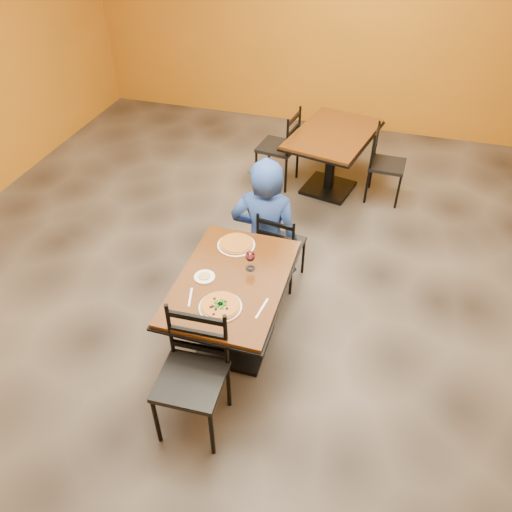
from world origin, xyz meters
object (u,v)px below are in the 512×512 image
(table_second, at_px, (332,148))
(pizza_main, at_px, (220,305))
(table_main, at_px, (233,298))
(chair_main_near, at_px, (191,381))
(chair_main_far, at_px, (281,245))
(diner, at_px, (265,222))
(chair_second_right, at_px, (387,165))
(plate_far, at_px, (236,245))
(side_plate, at_px, (205,277))
(wine_glass, at_px, (250,260))
(chair_second_left, at_px, (278,147))
(pizza_far, at_px, (236,244))
(plate_main, at_px, (220,307))

(table_second, relative_size, pizza_main, 4.86)
(table_main, relative_size, chair_main_near, 1.26)
(chair_main_far, height_order, diner, diner)
(chair_second_right, xyz_separation_m, plate_far, (-1.07, -2.27, 0.32))
(table_main, relative_size, side_plate, 7.69)
(table_second, distance_m, wine_glass, 2.54)
(chair_second_left, xyz_separation_m, pizza_far, (0.23, -2.27, 0.30))
(chair_main_far, xyz_separation_m, chair_second_right, (0.81, 1.74, 0.02))
(plate_main, relative_size, pizza_main, 1.09)
(chair_second_right, height_order, diner, diner)
(pizza_main, bearing_deg, chair_second_left, 96.56)
(diner, distance_m, pizza_main, 1.24)
(table_main, height_order, chair_main_far, chair_main_far)
(chair_main_far, bearing_deg, plate_far, 71.48)
(chair_main_near, distance_m, chair_second_left, 3.46)
(table_main, distance_m, wine_glass, 0.34)
(chair_main_far, distance_m, pizza_main, 1.29)
(table_main, relative_size, chair_second_left, 1.30)
(chair_main_far, distance_m, chair_second_right, 1.92)
(diner, bearing_deg, chair_second_left, -85.49)
(diner, relative_size, wine_glass, 7.15)
(chair_second_right, bearing_deg, side_plate, 158.64)
(plate_far, bearing_deg, chair_main_near, -87.38)
(chair_main_far, xyz_separation_m, plate_far, (-0.26, -0.53, 0.34))
(table_second, xyz_separation_m, pizza_main, (-0.31, -2.97, 0.21))
(table_second, distance_m, chair_main_far, 1.76)
(chair_second_left, distance_m, plate_far, 2.30)
(diner, height_order, wine_glass, diner)
(chair_second_left, xyz_separation_m, side_plate, (0.12, -2.71, 0.28))
(chair_second_right, bearing_deg, table_second, 92.24)
(chair_main_near, height_order, chair_main_far, chair_main_near)
(table_main, xyz_separation_m, diner, (0.00, 0.92, 0.09))
(pizza_far, height_order, wine_glass, wine_glass)
(side_plate, bearing_deg, chair_main_far, 69.04)
(wine_glass, bearing_deg, side_plate, -147.59)
(chair_second_right, height_order, side_plate, chair_second_right)
(chair_second_left, bearing_deg, wine_glass, 17.61)
(chair_second_right, relative_size, pizza_far, 3.11)
(chair_second_left, bearing_deg, plate_main, 14.58)
(table_main, bearing_deg, chair_main_far, 80.03)
(chair_second_right, bearing_deg, plate_main, 164.34)
(plate_far, bearing_deg, wine_glass, -51.34)
(pizza_main, bearing_deg, pizza_far, 99.03)
(pizza_main, xyz_separation_m, pizza_far, (-0.11, 0.70, 0.00))
(table_main, bearing_deg, plate_far, 103.58)
(diner, relative_size, pizza_main, 4.53)
(pizza_main, bearing_deg, chair_main_far, 83.18)
(table_second, xyz_separation_m, pizza_far, (-0.42, -2.27, 0.21))
(plate_main, bearing_deg, diner, 90.59)
(table_second, distance_m, chair_main_near, 3.47)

